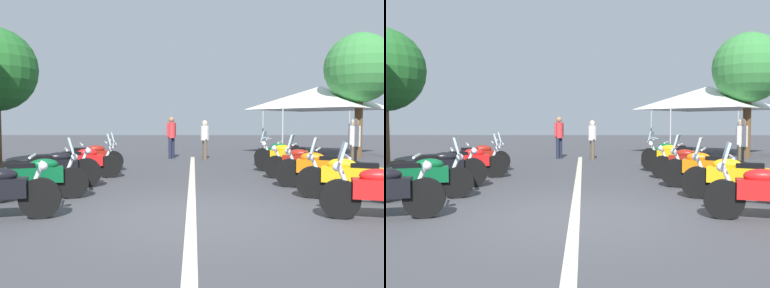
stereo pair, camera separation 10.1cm
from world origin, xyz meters
TOP-DOWN VIEW (x-y plane):
  - ground_plane at (0.00, 0.00)m, footprint 80.00×80.00m
  - lane_centre_stripe at (3.34, 0.00)m, footprint 14.69×0.16m
  - motorcycle_left_row_1 at (1.26, 2.97)m, footprint 0.93×1.93m
  - motorcycle_left_row_2 at (2.55, 3.14)m, footprint 0.96×2.13m
  - motorcycle_left_row_3 at (4.19, 2.94)m, footprint 0.85×2.10m
  - motorcycle_left_row_4 at (5.66, 3.08)m, footprint 0.81×1.97m
  - motorcycle_right_row_1 at (1.26, -3.02)m, footprint 1.02×1.96m
  - motorcycle_right_row_2 at (2.61, -2.86)m, footprint 0.97×1.93m
  - motorcycle_right_row_3 at (3.99, -2.93)m, footprint 1.01×2.05m
  - motorcycle_right_row_4 at (5.50, -2.87)m, footprint 1.02×1.95m
  - motorcycle_right_row_5 at (7.03, -3.06)m, footprint 1.08×1.90m
  - bystander_0 at (9.51, -0.49)m, footprint 0.52×0.32m
  - bystander_1 at (10.00, 0.87)m, footprint 0.44×0.36m
  - bystander_2 at (5.23, -4.73)m, footprint 0.38×0.42m
  - roadside_tree_1 at (10.43, -7.03)m, footprint 2.92×2.92m
  - event_tent at (12.35, -6.03)m, footprint 5.09×5.09m

SIDE VIEW (x-z plane):
  - ground_plane at x=0.00m, z-range 0.00..0.00m
  - lane_centre_stripe at x=3.34m, z-range 0.00..0.01m
  - motorcycle_right_row_3 at x=3.99m, z-range -0.04..0.94m
  - motorcycle_left_row_3 at x=4.19m, z-range -0.14..1.06m
  - motorcycle_right_row_5 at x=7.03m, z-range -0.14..1.06m
  - motorcycle_left_row_4 at x=5.66m, z-range -0.14..1.06m
  - motorcycle_left_row_1 at x=1.26m, z-range -0.14..1.06m
  - motorcycle_right_row_4 at x=5.50m, z-range -0.04..0.97m
  - motorcycle_right_row_1 at x=1.26m, z-range -0.14..1.07m
  - motorcycle_left_row_2 at x=2.55m, z-range -0.04..0.98m
  - motorcycle_right_row_2 at x=2.61m, z-range -0.14..1.08m
  - bystander_0 at x=9.51m, z-range 0.13..1.71m
  - bystander_2 at x=5.23m, z-range 0.13..1.75m
  - bystander_1 at x=10.00m, z-range 0.15..1.88m
  - event_tent at x=12.35m, z-range 1.05..4.25m
  - roadside_tree_1 at x=10.43m, z-range 1.13..6.37m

